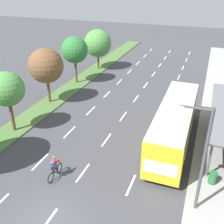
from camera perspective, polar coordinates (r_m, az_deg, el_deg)
name	(u,v)px	position (r m, az deg, el deg)	size (l,w,h in m)	color
ground_plane	(47,223)	(16.45, -13.73, -22.02)	(140.00, 140.00, 0.00)	#424247
median_strip	(77,83)	(34.56, -7.38, 6.13)	(2.60, 52.00, 0.12)	#4C7038
sidewalk_right	(224,103)	(31.05, 22.81, 1.71)	(4.50, 52.00, 0.15)	#9E9E99
lane_divider_left	(107,94)	(31.05, -1.11, 3.78)	(0.14, 47.09, 0.01)	white
lane_divider_center	(136,99)	(30.04, 5.12, 2.85)	(0.14, 47.09, 0.01)	white
lane_divider_right	(167,103)	(29.42, 11.69, 1.83)	(0.14, 47.09, 0.01)	white
bus	(175,121)	(21.54, 13.27, -1.94)	(2.54, 11.29, 3.37)	yellow
cyclist	(54,168)	(18.64, -12.18, -11.57)	(0.46, 1.82, 1.71)	black
median_tree_second	(7,89)	(23.56, -21.51, 4.53)	(2.90, 2.90, 5.33)	brown
median_tree_third	(46,66)	(28.36, -13.93, 9.55)	(3.59, 3.59, 5.79)	brown
median_tree_fourth	(75,50)	(33.50, -7.99, 12.96)	(3.23, 3.23, 5.78)	brown
median_tree_fifth	(98,43)	(38.96, -3.04, 14.44)	(3.86, 3.86, 5.62)	brown
streetlight	(201,154)	(14.91, 18.53, -8.60)	(1.91, 0.24, 6.50)	#4C4C51
trash_bin	(213,178)	(18.97, 20.73, -12.98)	(0.52, 0.52, 0.85)	#286B38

